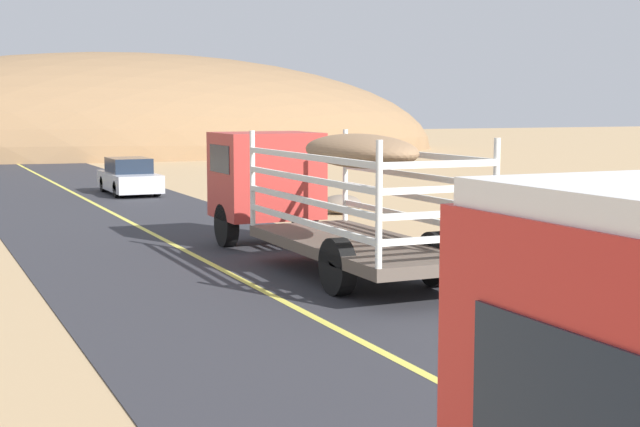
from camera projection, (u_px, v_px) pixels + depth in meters
The scene contains 4 objects.
livestock_truck at pixel (298, 183), 22.04m from camera, with size 2.53×9.70×3.02m.
car_far at pixel (129, 177), 37.77m from camera, with size 1.80×4.40×1.46m.
boulder_near_shoulder at pixel (341, 204), 31.06m from camera, with size 1.40×1.21×0.64m, color #756656.
distant_hill at pixel (126, 152), 71.06m from camera, with size 51.78×25.31×15.13m, color olive.
Camera 1 is at (-6.25, -2.04, 3.63)m, focal length 52.16 mm.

